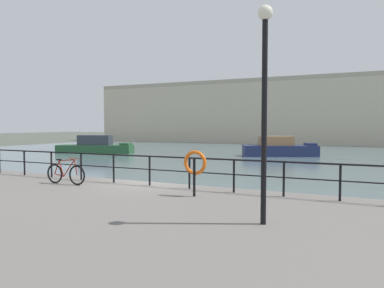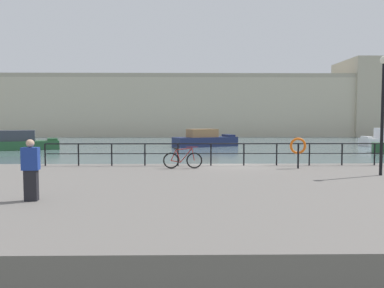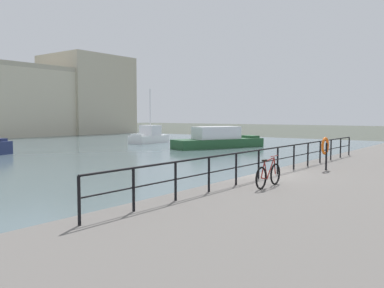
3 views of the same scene
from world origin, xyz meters
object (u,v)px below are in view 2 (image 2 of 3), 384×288
(harbor_building, at_px, (234,106))
(quay_lamp_post, at_px, (383,100))
(moored_cabin_cruiser, at_px, (16,143))
(moored_red_daysailer, at_px, (384,139))
(life_ring_stand, at_px, (298,147))
(standing_person, at_px, (31,170))
(parked_bicycle, at_px, (183,160))
(moored_harbor_tender, at_px, (205,140))

(harbor_building, height_order, quay_lamp_post, harbor_building)
(moored_cabin_cruiser, bearing_deg, moored_red_daysailer, -11.07)
(moored_cabin_cruiser, height_order, quay_lamp_post, quay_lamp_post)
(life_ring_stand, distance_m, standing_person, 11.55)
(moored_cabin_cruiser, height_order, life_ring_stand, life_ring_stand)
(moored_red_daysailer, bearing_deg, life_ring_stand, 51.66)
(parked_bicycle, bearing_deg, standing_person, -122.21)
(moored_cabin_cruiser, height_order, moored_red_daysailer, moored_red_daysailer)
(life_ring_stand, distance_m, quay_lamp_post, 4.02)
(standing_person, bearing_deg, moored_red_daysailer, 136.41)
(quay_lamp_post, height_order, standing_person, quay_lamp_post)
(standing_person, bearing_deg, quay_lamp_post, 106.23)
(harbor_building, height_order, moored_harbor_tender, harbor_building)
(moored_harbor_tender, height_order, life_ring_stand, life_ring_stand)
(moored_cabin_cruiser, relative_size, standing_person, 5.04)
(moored_harbor_tender, relative_size, life_ring_stand, 5.41)
(moored_red_daysailer, bearing_deg, standing_person, 46.36)
(moored_harbor_tender, relative_size, standing_person, 4.47)
(moored_red_daysailer, height_order, life_ring_stand, moored_red_daysailer)
(moored_red_daysailer, bearing_deg, quay_lamp_post, 57.72)
(moored_cabin_cruiser, relative_size, quay_lamp_post, 1.81)
(moored_red_daysailer, xyz_separation_m, standing_person, (-27.07, -33.70, 0.98))
(moored_red_daysailer, relative_size, standing_person, 3.72)
(moored_cabin_cruiser, distance_m, standing_person, 31.26)
(life_ring_stand, bearing_deg, moored_red_daysailer, 56.52)
(quay_lamp_post, bearing_deg, standing_person, -158.95)
(parked_bicycle, height_order, life_ring_stand, life_ring_stand)
(harbor_building, relative_size, standing_person, 47.00)
(life_ring_stand, xyz_separation_m, quay_lamp_post, (2.67, -2.23, 2.02))
(moored_cabin_cruiser, distance_m, life_ring_stand, 30.95)
(moored_cabin_cruiser, height_order, parked_bicycle, moored_cabin_cruiser)
(moored_cabin_cruiser, relative_size, parked_bicycle, 4.81)
(harbor_building, xyz_separation_m, moored_harbor_tender, (-6.72, -27.76, -4.66))
(moored_cabin_cruiser, relative_size, moored_harbor_tender, 1.13)
(moored_red_daysailer, relative_size, quay_lamp_post, 1.34)
(moored_red_daysailer, bearing_deg, moored_cabin_cruiser, 2.55)
(life_ring_stand, bearing_deg, moored_cabin_cruiser, 135.49)
(parked_bicycle, height_order, quay_lamp_post, quay_lamp_post)
(moored_harbor_tender, relative_size, parked_bicycle, 4.26)
(parked_bicycle, xyz_separation_m, standing_person, (-4.09, -6.86, 0.47))
(parked_bicycle, distance_m, standing_person, 8.00)
(harbor_building, height_order, moored_red_daysailer, harbor_building)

